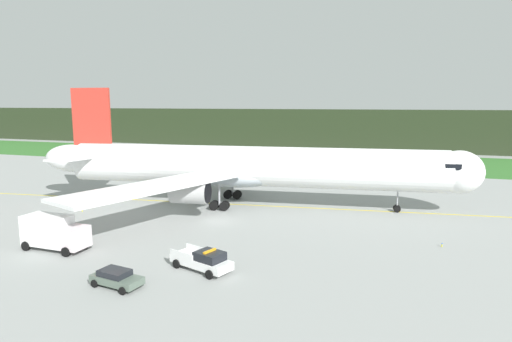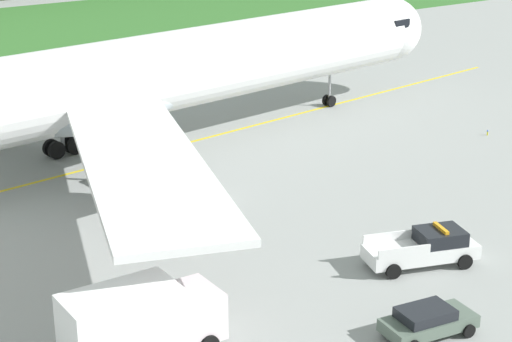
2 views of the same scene
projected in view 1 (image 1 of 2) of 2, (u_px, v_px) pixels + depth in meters
The scene contains 10 objects.
ground at pixel (217, 221), 51.09m from camera, with size 320.00×320.00×0.00m, color gray.
grass_verge at pixel (314, 159), 106.55m from camera, with size 320.00×33.09×0.04m, color #31682A.
distant_tree_line at pixel (331, 129), 129.16m from camera, with size 288.00×4.22×11.92m, color #25301C.
taxiway_centerline_main at pixel (251, 205), 59.04m from camera, with size 80.45×0.30×0.01m, color yellow.
airliner at pixel (246, 167), 58.37m from camera, with size 60.29×47.57×15.96m.
ops_pickup_truck at pixel (203, 260), 35.91m from camera, with size 5.95×3.66×1.94m.
catering_truck at pixel (54, 232), 40.94m from camera, with size 6.49×2.79×3.43m.
staff_car at pixel (116, 278), 32.81m from camera, with size 4.26×2.47×1.30m.
taxiway_edge_light_east at pixel (442, 245), 41.90m from camera, with size 0.12×0.12×0.39m.
taxiway_edge_light_west at pixel (82, 210), 55.38m from camera, with size 0.12×0.12×0.51m.
Camera 1 is at (20.20, -45.46, 13.86)m, focal length 30.28 mm.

